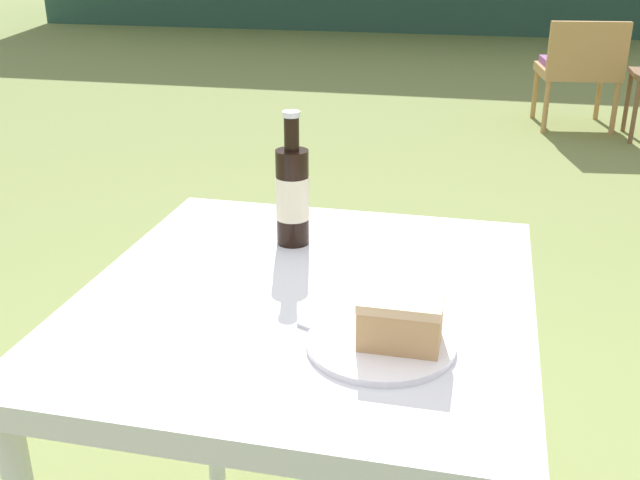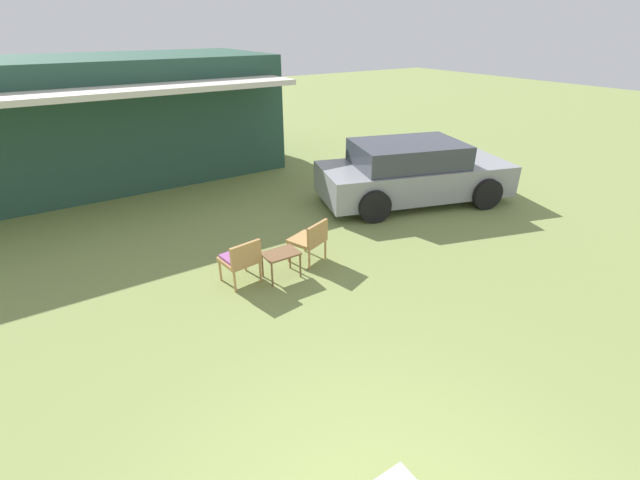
% 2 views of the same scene
% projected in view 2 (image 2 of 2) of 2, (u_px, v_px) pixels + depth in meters
% --- Properties ---
extents(cabin_building, '(10.68, 5.07, 2.95)m').
position_uv_depth(cabin_building, '(50.00, 124.00, 10.29)').
color(cabin_building, '#284C3D').
rests_on(cabin_building, ground_plane).
extents(parked_car, '(4.55, 2.90, 1.36)m').
position_uv_depth(parked_car, '(412.00, 173.00, 9.58)').
color(parked_car, gray).
rests_on(parked_car, ground_plane).
extents(wicker_chair_cushioned, '(0.57, 0.56, 0.75)m').
position_uv_depth(wicker_chair_cushioned, '(241.00, 258.00, 6.55)').
color(wicker_chair_cushioned, '#B2844C').
rests_on(wicker_chair_cushioned, ground_plane).
extents(wicker_chair_plain, '(0.66, 0.65, 0.75)m').
position_uv_depth(wicker_chair_plain, '(310.00, 238.00, 7.15)').
color(wicker_chair_plain, '#B2844C').
rests_on(wicker_chair_plain, ground_plane).
extents(garden_side_table, '(0.55, 0.38, 0.44)m').
position_uv_depth(garden_side_table, '(281.00, 256.00, 6.72)').
color(garden_side_table, brown).
rests_on(garden_side_table, ground_plane).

